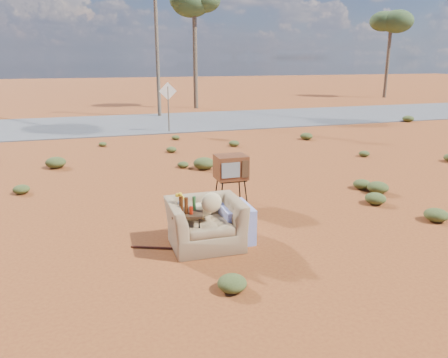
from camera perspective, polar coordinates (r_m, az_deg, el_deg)
name	(u,v)px	position (r m, az deg, el deg)	size (l,w,h in m)	color
ground	(211,237)	(8.17, -1.75, -7.55)	(140.00, 140.00, 0.00)	brown
highway	(128,124)	(22.56, -12.38, 7.07)	(140.00, 7.00, 0.04)	#565659
armchair	(211,217)	(7.68, -1.71, -4.92)	(1.51, 0.95, 1.11)	olive
tv_unit	(231,168)	(9.77, 0.92, 1.46)	(0.70, 0.57, 1.11)	black
side_table	(186,210)	(7.39, -4.96, -4.06)	(0.62, 0.62, 1.00)	#352413
rusty_bar	(172,248)	(7.71, -6.86, -8.96)	(0.04, 0.04, 1.44)	#522015
road_sign	(168,98)	(19.63, -7.32, 10.44)	(0.78, 0.06, 2.19)	brown
eucalyptus_center	(194,4)	(29.28, -3.91, 21.83)	(3.20, 3.20, 7.60)	brown
eucalyptus_right	(391,23)	(39.51, 21.01, 18.54)	(3.20, 3.20, 7.10)	brown
utility_pole_center	(157,40)	(25.08, -8.78, 17.52)	(1.40, 0.20, 8.00)	brown
scrub_patch	(137,175)	(12.10, -11.30, 0.57)	(17.49, 8.07, 0.33)	#465123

